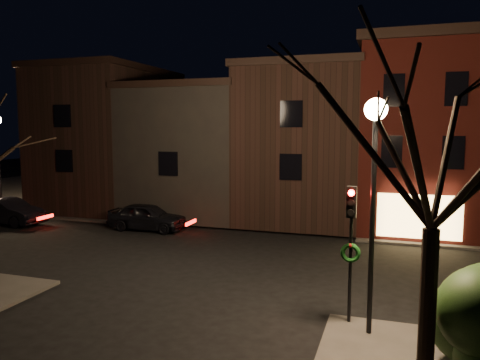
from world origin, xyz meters
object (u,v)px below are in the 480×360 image
Objects in this scene: parked_car_b at (8,211)px; parked_car_a at (147,217)px; street_lamp_near at (375,152)px; bare_tree_right at (437,112)px; traffic_signal at (351,233)px.

parked_car_a is at bearing -77.40° from parked_car_b.
street_lamp_near is 23.69m from parked_car_b.
parked_car_a is (-12.70, 10.22, -4.41)m from street_lamp_near.
bare_tree_right is 1.79× the size of parked_car_b.
traffic_signal is 4.87m from bare_tree_right.
traffic_signal reaches higher than parked_car_a.
street_lamp_near is 1.43× the size of parked_car_a.
parked_car_a is 0.96× the size of parked_car_b.
bare_tree_right is at bearing -57.59° from traffic_signal.
parked_car_a is 8.85m from parked_car_b.
parked_car_a is (-12.10, 9.73, -2.04)m from traffic_signal.
parked_car_a is at bearing 137.74° from bare_tree_right.
traffic_signal is 0.85× the size of parked_car_b.
traffic_signal is at bearing -107.51° from parked_car_b.
bare_tree_right is at bearing -112.13° from parked_car_b.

